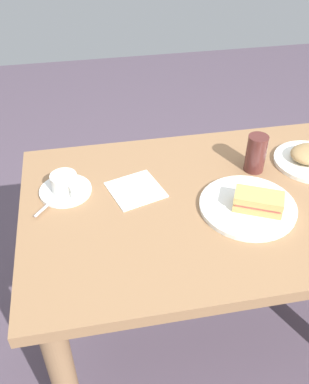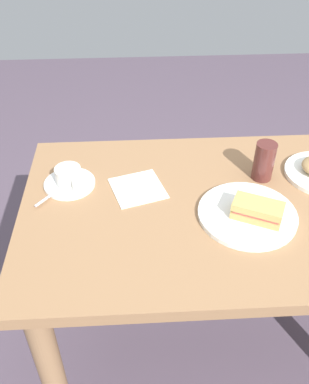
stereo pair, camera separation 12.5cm
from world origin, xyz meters
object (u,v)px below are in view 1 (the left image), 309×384
object	(u,v)px
coffee_saucer	(66,191)
spoon	(50,203)
coffee_cup	(64,182)
dining_table	(220,230)
napkin	(136,190)
sandwich_front	(258,202)
drinking_glass	(256,153)
sandwich_plate	(248,206)

from	to	relation	value
coffee_saucer	spoon	size ratio (longest dim) A/B	1.87
coffee_cup	dining_table	bearing A→B (deg)	-14.06
spoon	napkin	size ratio (longest dim) A/B	0.56
sandwich_front	dining_table	bearing A→B (deg)	133.10
dining_table	drinking_glass	bearing A→B (deg)	41.62
sandwich_plate	coffee_cup	xyz separation A→B (m)	(-0.52, 0.17, 0.03)
dining_table	drinking_glass	world-z (taller)	drinking_glass
dining_table	coffee_cup	world-z (taller)	coffee_cup
sandwich_front	napkin	bearing A→B (deg)	153.55
sandwich_plate	spoon	world-z (taller)	spoon
sandwich_front	coffee_cup	distance (m)	0.57
napkin	sandwich_plate	bearing A→B (deg)	-24.93
napkin	sandwich_front	bearing A→B (deg)	-26.45
sandwich_plate	spoon	bearing A→B (deg)	168.39
dining_table	drinking_glass	size ratio (longest dim) A/B	9.66
sandwich_front	coffee_saucer	xyz separation A→B (m)	(-0.54, 0.19, -0.03)
coffee_cup	napkin	distance (m)	0.22
spoon	drinking_glass	size ratio (longest dim) A/B	0.68
coffee_cup	drinking_glass	bearing A→B (deg)	0.53
drinking_glass	sandwich_plate	bearing A→B (deg)	-115.61
sandwich_plate	sandwich_front	bearing A→B (deg)	-45.08
sandwich_plate	coffee_cup	world-z (taller)	coffee_cup
coffee_saucer	dining_table	bearing A→B (deg)	-14.21
drinking_glass	spoon	bearing A→B (deg)	-174.48
napkin	drinking_glass	bearing A→B (deg)	5.25
napkin	drinking_glass	size ratio (longest dim) A/B	1.20
spoon	napkin	world-z (taller)	spoon
coffee_cup	coffee_saucer	bearing A→B (deg)	112.16
sandwich_plate	dining_table	bearing A→B (deg)	132.43
sandwich_plate	drinking_glass	bearing A→B (deg)	64.39
coffee_saucer	drinking_glass	bearing A→B (deg)	0.39
sandwich_plate	napkin	bearing A→B (deg)	155.07
drinking_glass	coffee_cup	bearing A→B (deg)	-179.47
sandwich_front	spoon	world-z (taller)	sandwich_front
dining_table	coffee_cup	bearing A→B (deg)	165.94
sandwich_plate	napkin	distance (m)	0.34
sandwich_plate	sandwich_front	size ratio (longest dim) A/B	1.83
napkin	drinking_glass	world-z (taller)	drinking_glass
sandwich_plate	drinking_glass	distance (m)	0.21
coffee_cup	drinking_glass	world-z (taller)	drinking_glass
napkin	drinking_glass	distance (m)	0.40
dining_table	spoon	size ratio (longest dim) A/B	14.25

